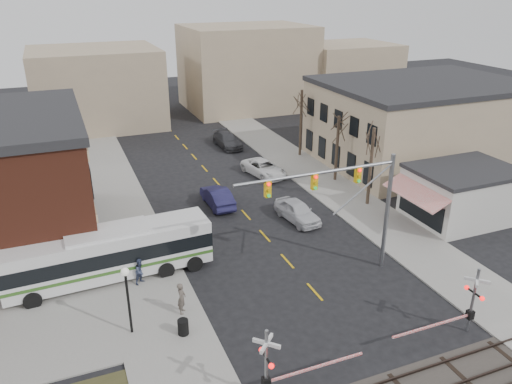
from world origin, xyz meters
The scene contains 20 objects.
ground centered at (0.00, 0.00, 0.00)m, with size 160.00×160.00×0.00m, color black.
sidewalk_west centered at (-9.50, 20.00, 0.06)m, with size 5.00×60.00×0.12m, color gray.
sidewalk_east centered at (9.50, 20.00, 0.06)m, with size 5.00×60.00×0.12m, color gray.
tan_building centered at (22.00, 20.00, 4.26)m, with size 20.30×15.30×8.50m.
awning_shop centered at (15.97, 7.00, 2.16)m, with size 9.74×6.20×4.30m.
tree_east_a centered at (10.50, 12.00, 3.50)m, with size 0.28×0.28×6.75m.
tree_east_b centered at (10.80, 18.00, 3.27)m, with size 0.28×0.28×6.30m.
tree_east_c centered at (11.00, 26.00, 3.72)m, with size 0.28×0.28×7.20m.
transit_bus centered at (-11.47, 8.38, 1.88)m, with size 13.05×3.39×3.33m.
traffic_signal_mast centered at (2.79, 3.10, 5.78)m, with size 10.72×0.30×8.00m.
rr_crossing_west centered at (-5.83, -4.90, 1.97)m, with size 5.60×1.36×4.00m.
rr_crossing_east centered at (5.61, -4.50, 1.97)m, with size 5.60×1.36×4.00m.
street_lamp centered at (-11.22, 2.24, 3.05)m, with size 0.44×0.44×4.07m.
trash_bin centered at (-8.63, 1.03, 0.57)m, with size 0.60×0.60×0.89m, color black.
car_a centered at (3.49, 11.52, 0.82)m, with size 1.94×4.81×1.64m, color silver.
car_b centered at (-1.59, 16.72, 0.82)m, with size 1.74×4.98×1.64m, color #1C1A42.
car_c centered at (4.94, 21.92, 0.75)m, with size 2.50×5.41×1.50m, color white.
car_d centered at (4.64, 32.12, 0.79)m, with size 2.21×5.44×1.58m, color #38383D.
pedestrian_near centered at (-8.21, 2.92, 1.09)m, with size 0.71×0.46×1.94m, color #574E45.
pedestrian_far centered at (-9.85, 6.92, 0.99)m, with size 0.84×0.66×1.73m, color #333D5A.
Camera 1 is at (-13.24, -20.92, 17.90)m, focal length 35.00 mm.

